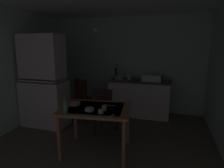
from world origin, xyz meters
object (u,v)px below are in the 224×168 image
object	(u,v)px
mug_dark	(104,108)
glass_bottle	(65,106)
chair_by_counter	(85,98)
serving_bowl_wide	(89,110)
hand_pump	(116,72)
mixing_bowl_counter	(119,78)
hutch_cabinet	(44,84)
sink_basin	(152,78)
dining_table	(96,113)
chair_far_side	(105,110)

from	to	relation	value
mug_dark	glass_bottle	size ratio (longest dim) A/B	0.32
chair_by_counter	serving_bowl_wide	world-z (taller)	chair_by_counter
hand_pump	serving_bowl_wide	size ratio (longest dim) A/B	2.77
glass_bottle	hand_pump	bearing A→B (deg)	86.83
hand_pump	mixing_bowl_counter	distance (m)	0.18
hutch_cabinet	mixing_bowl_counter	size ratio (longest dim) A/B	9.37
hand_pump	glass_bottle	world-z (taller)	hand_pump
sink_basin	mixing_bowl_counter	xyz separation A→B (m)	(-0.81, -0.05, -0.03)
mug_dark	hand_pump	bearing A→B (deg)	100.74
hand_pump	mug_dark	bearing A→B (deg)	-79.26
hand_pump	glass_bottle	size ratio (longest dim) A/B	1.56
hand_pump	dining_table	distance (m)	1.99
dining_table	chair_by_counter	distance (m)	1.42
hand_pump	chair_by_counter	distance (m)	1.06
sink_basin	chair_by_counter	size ratio (longest dim) A/B	0.45
mixing_bowl_counter	sink_basin	bearing A→B (deg)	3.55
hutch_cabinet	serving_bowl_wide	size ratio (longest dim) A/B	13.81
sink_basin	mixing_bowl_counter	bearing A→B (deg)	-176.45
hutch_cabinet	glass_bottle	distance (m)	1.52
chair_far_side	mug_dark	size ratio (longest dim) A/B	11.66
hutch_cabinet	dining_table	distance (m)	1.63
mug_dark	glass_bottle	xyz separation A→B (m)	(-0.51, -0.25, 0.06)
dining_table	serving_bowl_wide	size ratio (longest dim) A/B	8.40
glass_bottle	dining_table	bearing A→B (deg)	45.50
chair_by_counter	glass_bottle	bearing A→B (deg)	-74.95
hutch_cabinet	dining_table	world-z (taller)	hutch_cabinet
mixing_bowl_counter	mug_dark	distance (m)	1.96
hand_pump	mixing_bowl_counter	world-z (taller)	hand_pump
mixing_bowl_counter	glass_bottle	size ratio (longest dim) A/B	0.83
serving_bowl_wide	glass_bottle	distance (m)	0.36
serving_bowl_wide	mug_dark	size ratio (longest dim) A/B	1.76
hutch_cabinet	chair_far_side	bearing A→B (deg)	-1.75
glass_bottle	serving_bowl_wide	bearing A→B (deg)	30.35
hand_pump	chair_by_counter	xyz separation A→B (m)	(-0.54, -0.73, -0.53)
mixing_bowl_counter	chair_far_side	world-z (taller)	mixing_bowl_counter
mixing_bowl_counter	chair_by_counter	bearing A→B (deg)	-134.95
chair_far_side	mug_dark	xyz separation A→B (m)	(0.24, -0.74, 0.30)
hand_pump	dining_table	size ratio (longest dim) A/B	0.33
hand_pump	mixing_bowl_counter	size ratio (longest dim) A/B	1.88
hutch_cabinet	sink_basin	xyz separation A→B (m)	(2.14, 1.21, 0.05)
sink_basin	hand_pump	bearing A→B (deg)	177.13
dining_table	mug_dark	world-z (taller)	mug_dark
hand_pump	serving_bowl_wide	world-z (taller)	hand_pump
chair_by_counter	glass_bottle	xyz separation A→B (m)	(0.42, -1.55, 0.33)
chair_far_side	glass_bottle	world-z (taller)	glass_bottle
sink_basin	hand_pump	size ratio (longest dim) A/B	1.13
mixing_bowl_counter	dining_table	xyz separation A→B (m)	(0.12, -1.84, -0.27)
sink_basin	chair_by_counter	world-z (taller)	sink_basin
mug_dark	glass_bottle	distance (m)	0.57
hand_pump	chair_by_counter	size ratio (longest dim) A/B	0.40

